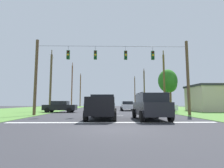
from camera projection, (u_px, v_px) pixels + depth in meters
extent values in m
plane|color=#333338|center=(113.00, 129.00, 8.81)|extent=(120.00, 120.00, 0.00)
cube|color=#528337|center=(221.00, 112.00, 24.08)|extent=(16.00, 80.00, 0.03)
cube|color=white|center=(112.00, 122.00, 11.49)|extent=(13.86, 0.45, 0.01)
cube|color=white|center=(111.00, 116.00, 17.46)|extent=(2.50, 0.15, 0.01)
cube|color=white|center=(110.00, 112.00, 24.05)|extent=(2.50, 0.15, 0.01)
cube|color=white|center=(109.00, 110.00, 33.00)|extent=(2.50, 0.15, 0.01)
cube|color=white|center=(109.00, 108.00, 40.71)|extent=(2.50, 0.15, 0.01)
cylinder|color=brown|center=(36.00, 77.00, 18.25)|extent=(0.30, 0.30, 7.98)
cylinder|color=brown|center=(188.00, 77.00, 18.62)|extent=(0.30, 0.30, 7.98)
cylinder|color=black|center=(113.00, 46.00, 18.79)|extent=(16.09, 0.02, 0.02)
cylinder|color=black|center=(68.00, 48.00, 18.65)|extent=(0.02, 0.02, 0.50)
cube|color=#19471E|center=(68.00, 55.00, 18.58)|extent=(0.32, 0.24, 0.95)
cylinder|color=#310503|center=(68.00, 52.00, 18.47)|extent=(0.20, 0.04, 0.20)
cylinder|color=orange|center=(68.00, 55.00, 18.44)|extent=(0.20, 0.04, 0.20)
cylinder|color=black|center=(68.00, 57.00, 18.41)|extent=(0.20, 0.04, 0.20)
cylinder|color=black|center=(95.00, 48.00, 18.72)|extent=(0.02, 0.02, 0.50)
cube|color=#19471E|center=(95.00, 55.00, 18.64)|extent=(0.32, 0.24, 0.95)
cylinder|color=#310503|center=(95.00, 52.00, 18.54)|extent=(0.20, 0.04, 0.20)
cylinder|color=orange|center=(95.00, 55.00, 18.50)|extent=(0.20, 0.04, 0.20)
cylinder|color=black|center=(95.00, 57.00, 18.47)|extent=(0.20, 0.04, 0.20)
cylinder|color=black|center=(126.00, 49.00, 18.79)|extent=(0.02, 0.02, 0.50)
cube|color=#19471E|center=(126.00, 55.00, 18.72)|extent=(0.32, 0.24, 0.95)
cylinder|color=#310503|center=(126.00, 52.00, 18.61)|extent=(0.20, 0.04, 0.20)
cylinder|color=orange|center=(126.00, 55.00, 18.58)|extent=(0.20, 0.04, 0.20)
cylinder|color=black|center=(126.00, 58.00, 18.55)|extent=(0.20, 0.04, 0.20)
cylinder|color=black|center=(153.00, 49.00, 18.86)|extent=(0.02, 0.02, 0.50)
cube|color=#19471E|center=(153.00, 55.00, 18.78)|extent=(0.32, 0.24, 0.95)
cylinder|color=#310503|center=(153.00, 52.00, 18.68)|extent=(0.20, 0.04, 0.20)
cylinder|color=orange|center=(153.00, 55.00, 18.64)|extent=(0.20, 0.04, 0.20)
cylinder|color=black|center=(153.00, 58.00, 18.61)|extent=(0.20, 0.04, 0.20)
cube|color=black|center=(102.00, 109.00, 14.01)|extent=(2.26, 5.49, 0.85)
cube|color=black|center=(103.00, 99.00, 14.74)|extent=(1.94, 1.99, 0.70)
cube|color=black|center=(88.00, 100.00, 12.76)|extent=(0.21, 2.38, 0.45)
cube|color=black|center=(114.00, 100.00, 12.71)|extent=(0.21, 2.38, 0.45)
cube|color=black|center=(99.00, 100.00, 11.45)|extent=(1.96, 0.19, 0.45)
cylinder|color=black|center=(93.00, 113.00, 15.82)|extent=(0.32, 0.81, 0.80)
cylinder|color=black|center=(115.00, 113.00, 15.77)|extent=(0.32, 0.81, 0.80)
cylinder|color=black|center=(86.00, 116.00, 12.17)|extent=(0.32, 0.81, 0.80)
cylinder|color=black|center=(114.00, 116.00, 12.12)|extent=(0.32, 0.81, 0.80)
cube|color=black|center=(150.00, 108.00, 13.40)|extent=(1.98, 4.81, 0.95)
cube|color=black|center=(150.00, 98.00, 13.34)|extent=(1.82, 3.21, 0.65)
cylinder|color=black|center=(139.00, 93.00, 13.35)|extent=(0.07, 2.72, 0.05)
cylinder|color=black|center=(161.00, 93.00, 13.41)|extent=(0.07, 2.72, 0.05)
cylinder|color=black|center=(134.00, 113.00, 14.95)|extent=(0.27, 0.76, 0.76)
cylinder|color=black|center=(157.00, 113.00, 15.01)|extent=(0.27, 0.76, 0.76)
cylinder|color=black|center=(142.00, 116.00, 11.70)|extent=(0.27, 0.76, 0.76)
cylinder|color=black|center=(171.00, 116.00, 11.76)|extent=(0.27, 0.76, 0.76)
cube|color=silver|center=(127.00, 107.00, 28.65)|extent=(1.83, 4.31, 0.70)
cube|color=black|center=(127.00, 103.00, 28.71)|extent=(1.63, 2.11, 0.50)
cylinder|color=black|center=(134.00, 109.00, 27.22)|extent=(0.22, 0.64, 0.64)
cylinder|color=black|center=(122.00, 109.00, 27.19)|extent=(0.22, 0.64, 0.64)
cylinder|color=black|center=(132.00, 108.00, 30.04)|extent=(0.22, 0.64, 0.64)
cylinder|color=black|center=(121.00, 108.00, 30.01)|extent=(0.22, 0.64, 0.64)
cube|color=black|center=(60.00, 107.00, 23.46)|extent=(4.33, 1.87, 0.70)
cube|color=black|center=(60.00, 103.00, 23.52)|extent=(2.13, 1.66, 0.50)
cylinder|color=black|center=(72.00, 110.00, 24.33)|extent=(0.64, 0.23, 0.64)
cylinder|color=black|center=(69.00, 110.00, 22.54)|extent=(0.64, 0.23, 0.64)
cylinder|color=black|center=(52.00, 110.00, 24.31)|extent=(0.64, 0.23, 0.64)
cylinder|color=black|center=(47.00, 110.00, 22.52)|extent=(0.64, 0.23, 0.64)
cube|color=silver|center=(159.00, 108.00, 22.69)|extent=(4.38, 2.00, 0.70)
cube|color=black|center=(159.00, 103.00, 22.75)|extent=(2.17, 1.72, 0.50)
cylinder|color=black|center=(168.00, 110.00, 23.51)|extent=(0.65, 0.25, 0.64)
cylinder|color=black|center=(172.00, 111.00, 21.72)|extent=(0.65, 0.25, 0.64)
cylinder|color=black|center=(147.00, 110.00, 23.58)|extent=(0.65, 0.25, 0.64)
cylinder|color=black|center=(149.00, 111.00, 21.79)|extent=(0.65, 0.25, 0.64)
cylinder|color=brown|center=(164.00, 82.00, 27.53)|extent=(0.30, 0.30, 8.95)
cube|color=brown|center=(163.00, 57.00, 27.96)|extent=(0.12, 0.12, 2.19)
cylinder|color=#B2B7BC|center=(162.00, 58.00, 28.84)|extent=(0.08, 0.08, 0.12)
cylinder|color=#B2B7BC|center=(165.00, 55.00, 27.10)|extent=(0.08, 0.08, 0.12)
cylinder|color=brown|center=(144.00, 89.00, 42.39)|extent=(0.32, 0.32, 9.08)
cube|color=brown|center=(144.00, 72.00, 42.83)|extent=(0.12, 0.12, 1.91)
cylinder|color=#B2B7BC|center=(143.00, 72.00, 43.60)|extent=(0.08, 0.08, 0.12)
cylinder|color=#B2B7BC|center=(145.00, 71.00, 42.09)|extent=(0.08, 0.08, 0.12)
cylinder|color=brown|center=(135.00, 92.00, 58.19)|extent=(0.30, 0.30, 9.62)
cube|color=brown|center=(135.00, 79.00, 58.66)|extent=(0.12, 0.12, 2.05)
cylinder|color=#B2B7BC|center=(134.00, 79.00, 59.49)|extent=(0.08, 0.08, 0.12)
cylinder|color=#B2B7BC|center=(135.00, 78.00, 57.86)|extent=(0.08, 0.08, 0.12)
cylinder|color=brown|center=(51.00, 82.00, 27.31)|extent=(0.33, 0.33, 8.92)
cube|color=brown|center=(52.00, 57.00, 27.74)|extent=(0.12, 0.12, 2.30)
cylinder|color=#B2B7BC|center=(53.00, 58.00, 28.67)|extent=(0.08, 0.08, 0.12)
cylinder|color=#B2B7BC|center=(50.00, 55.00, 26.84)|extent=(0.08, 0.08, 0.12)
cylinder|color=brown|center=(72.00, 87.00, 41.86)|extent=(0.27, 0.27, 10.26)
cube|color=brown|center=(72.00, 67.00, 42.36)|extent=(0.12, 0.12, 2.31)
cylinder|color=#B2B7BC|center=(73.00, 67.00, 43.29)|extent=(0.08, 0.08, 0.12)
cylinder|color=#B2B7BC|center=(72.00, 66.00, 41.45)|extent=(0.08, 0.08, 0.12)
cube|color=brown|center=(72.00, 71.00, 42.26)|extent=(0.12, 0.12, 2.08)
cylinder|color=#B2B7BC|center=(73.00, 71.00, 43.10)|extent=(0.08, 0.08, 0.12)
cylinder|color=#B2B7BC|center=(72.00, 70.00, 41.45)|extent=(0.08, 0.08, 0.12)
cylinder|color=brown|center=(80.00, 91.00, 57.58)|extent=(0.34, 0.34, 10.48)
cube|color=brown|center=(81.00, 76.00, 58.10)|extent=(0.12, 0.12, 1.83)
cylinder|color=#B2B7BC|center=(81.00, 76.00, 58.84)|extent=(0.08, 0.08, 0.12)
cylinder|color=#B2B7BC|center=(80.00, 75.00, 57.38)|extent=(0.08, 0.08, 0.12)
cylinder|color=brown|center=(168.00, 99.00, 29.40)|extent=(0.25, 0.25, 3.92)
ellipsoid|color=#2B761F|center=(168.00, 81.00, 29.73)|extent=(3.20, 3.20, 3.91)
cylinder|color=brown|center=(171.00, 99.00, 35.07)|extent=(0.40, 0.40, 4.13)
ellipsoid|color=#355E29|center=(170.00, 84.00, 35.38)|extent=(2.72, 2.72, 3.28)
cube|color=beige|center=(220.00, 99.00, 26.28)|extent=(8.28, 5.42, 3.65)
cube|color=#2D2D33|center=(219.00, 86.00, 26.49)|extent=(8.58, 5.72, 0.30)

